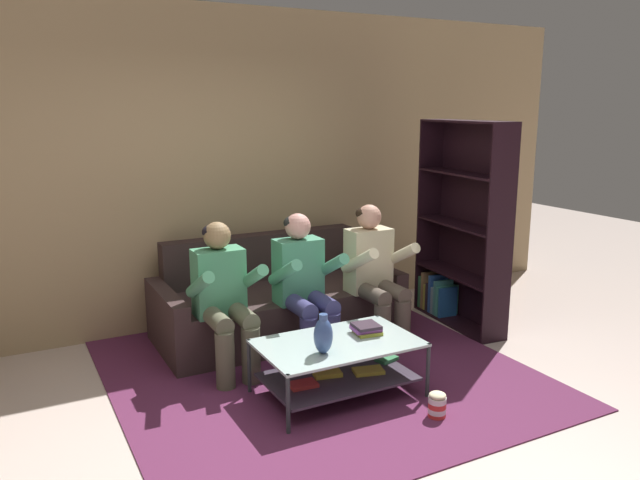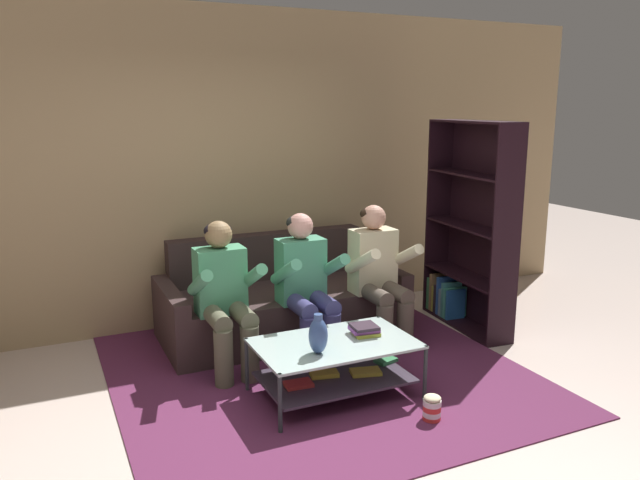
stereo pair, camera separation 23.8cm
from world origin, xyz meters
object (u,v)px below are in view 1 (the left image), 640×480
at_px(couch, 276,304).
at_px(person_seated_left, 224,293).
at_px(vase, 323,335).
at_px(person_seated_right, 375,269).
at_px(coffee_table, 338,360).
at_px(bookshelf, 461,239).
at_px(popcorn_tub, 437,405).
at_px(book_stack, 367,329).
at_px(person_seated_middle, 304,281).

relative_size(couch, person_seated_left, 1.81).
bearing_deg(vase, person_seated_left, 113.30).
bearing_deg(person_seated_right, coffee_table, -136.20).
relative_size(bookshelf, popcorn_tub, 10.42).
bearing_deg(popcorn_tub, coffee_table, 124.97).
xyz_separation_m(couch, popcorn_tub, (0.31, -1.91, -0.19)).
height_order(vase, book_stack, vase).
bearing_deg(vase, book_stack, 21.18).
relative_size(couch, person_seated_middle, 1.80).
bearing_deg(popcorn_tub, vase, 142.90).
height_order(person_seated_right, vase, person_seated_right).
bearing_deg(vase, popcorn_tub, -37.10).
distance_m(couch, bookshelf, 1.83).
xyz_separation_m(vase, popcorn_tub, (0.61, -0.46, -0.44)).
relative_size(coffee_table, vase, 4.04).
bearing_deg(bookshelf, couch, 164.13).
relative_size(vase, popcorn_tub, 1.51).
xyz_separation_m(person_seated_left, bookshelf, (2.37, 0.09, 0.17)).
bearing_deg(book_stack, coffee_table, -170.79).
xyz_separation_m(person_seated_left, coffee_table, (0.57, -0.75, -0.37)).
bearing_deg(book_stack, couch, 96.70).
bearing_deg(coffee_table, person_seated_right, 43.80).
bearing_deg(book_stack, person_seated_right, 53.35).
distance_m(coffee_table, bookshelf, 2.05).
bearing_deg(person_seated_right, book_stack, -126.65).
relative_size(person_seated_left, vase, 4.24).
xyz_separation_m(couch, person_seated_left, (-0.68, -0.57, 0.36)).
bearing_deg(vase, coffee_table, 34.40).
bearing_deg(person_seated_right, person_seated_middle, -179.84).
relative_size(couch, bookshelf, 1.12).
bearing_deg(person_seated_left, vase, -66.70).
distance_m(coffee_table, book_stack, 0.31).
height_order(coffee_table, bookshelf, bookshelf).
bearing_deg(book_stack, person_seated_middle, 101.97).
xyz_separation_m(bookshelf, popcorn_tub, (-1.38, -1.43, -0.71)).
relative_size(couch, book_stack, 9.81).
bearing_deg(book_stack, vase, -158.82).
relative_size(person_seated_right, vase, 4.35).
bearing_deg(bookshelf, vase, -153.93).
relative_size(person_seated_middle, book_stack, 5.45).
bearing_deg(coffee_table, person_seated_left, 127.43).
bearing_deg(book_stack, person_seated_left, 139.51).
relative_size(vase, book_stack, 1.27).
bearing_deg(popcorn_tub, person_seated_left, 126.36).
xyz_separation_m(couch, vase, (-0.30, -1.45, 0.25)).
height_order(person_seated_middle, book_stack, person_seated_middle).
bearing_deg(vase, couch, 78.37).
relative_size(person_seated_middle, bookshelf, 0.62).
distance_m(person_seated_right, popcorn_tub, 1.50).
relative_size(couch, popcorn_tub, 11.64).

